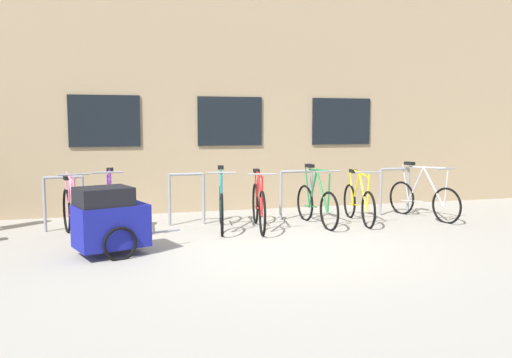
{
  "coord_description": "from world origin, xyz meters",
  "views": [
    {
      "loc": [
        -2.18,
        -6.96,
        1.73
      ],
      "look_at": [
        0.11,
        1.6,
        0.8
      ],
      "focal_mm": 36.35,
      "sensor_mm": 36.0,
      "label": 1
    }
  ],
  "objects_px": {
    "bicycle_red": "(259,205)",
    "bicycle_silver": "(423,198)",
    "bicycle_pink": "(71,213)",
    "bicycle_yellow": "(358,202)",
    "bicycle_green": "(316,203)",
    "bike_trailer": "(109,220)",
    "bicycle_teal": "(221,206)",
    "bicycle_purple": "(110,212)"
  },
  "relations": [
    {
      "from": "bicycle_pink",
      "to": "bicycle_yellow",
      "type": "bearing_deg",
      "value": 0.23
    },
    {
      "from": "bicycle_yellow",
      "to": "bike_trailer",
      "type": "distance_m",
      "value": 4.43
    },
    {
      "from": "bicycle_teal",
      "to": "bicycle_silver",
      "type": "relative_size",
      "value": 1.01
    },
    {
      "from": "bicycle_pink",
      "to": "bike_trailer",
      "type": "distance_m",
      "value": 1.4
    },
    {
      "from": "bicycle_red",
      "to": "bicycle_pink",
      "type": "distance_m",
      "value": 2.96
    },
    {
      "from": "bicycle_red",
      "to": "bicycle_purple",
      "type": "bearing_deg",
      "value": 179.52
    },
    {
      "from": "bicycle_pink",
      "to": "bicycle_purple",
      "type": "bearing_deg",
      "value": -5.18
    },
    {
      "from": "bicycle_red",
      "to": "bicycle_teal",
      "type": "distance_m",
      "value": 0.62
    },
    {
      "from": "bicycle_red",
      "to": "bicycle_green",
      "type": "bearing_deg",
      "value": 3.35
    },
    {
      "from": "bicycle_teal",
      "to": "bicycle_green",
      "type": "xyz_separation_m",
      "value": [
        1.65,
        -0.11,
        -0.01
      ]
    },
    {
      "from": "bicycle_pink",
      "to": "bicycle_purple",
      "type": "xyz_separation_m",
      "value": [
        0.58,
        -0.05,
        -0.0
      ]
    },
    {
      "from": "bike_trailer",
      "to": "bicycle_yellow",
      "type": "bearing_deg",
      "value": 16.86
    },
    {
      "from": "bicycle_yellow",
      "to": "bike_trailer",
      "type": "bearing_deg",
      "value": -163.14
    },
    {
      "from": "bicycle_red",
      "to": "bicycle_silver",
      "type": "bearing_deg",
      "value": 2.87
    },
    {
      "from": "bicycle_red",
      "to": "bike_trailer",
      "type": "distance_m",
      "value": 2.66
    },
    {
      "from": "bicycle_green",
      "to": "bicycle_silver",
      "type": "xyz_separation_m",
      "value": [
        2.15,
        0.1,
        -0.0
      ]
    },
    {
      "from": "bicycle_yellow",
      "to": "bicycle_green",
      "type": "bearing_deg",
      "value": -177.9
    },
    {
      "from": "bicycle_yellow",
      "to": "bicycle_silver",
      "type": "relative_size",
      "value": 0.96
    },
    {
      "from": "bicycle_yellow",
      "to": "bicycle_purple",
      "type": "xyz_separation_m",
      "value": [
        -4.25,
        -0.07,
        0.03
      ]
    },
    {
      "from": "bicycle_silver",
      "to": "bicycle_purple",
      "type": "bearing_deg",
      "value": -178.55
    },
    {
      "from": "bicycle_pink",
      "to": "bike_trailer",
      "type": "relative_size",
      "value": 1.12
    },
    {
      "from": "bicycle_teal",
      "to": "bicycle_yellow",
      "type": "distance_m",
      "value": 2.47
    },
    {
      "from": "bicycle_red",
      "to": "bicycle_pink",
      "type": "xyz_separation_m",
      "value": [
        -2.96,
        0.07,
        -0.0
      ]
    },
    {
      "from": "bicycle_teal",
      "to": "bicycle_green",
      "type": "bearing_deg",
      "value": -3.7
    },
    {
      "from": "bicycle_green",
      "to": "bicycle_pink",
      "type": "relative_size",
      "value": 0.98
    },
    {
      "from": "bicycle_red",
      "to": "bicycle_silver",
      "type": "height_order",
      "value": "bicycle_silver"
    },
    {
      "from": "bicycle_red",
      "to": "bicycle_yellow",
      "type": "relative_size",
      "value": 1.06
    },
    {
      "from": "bike_trailer",
      "to": "bicycle_red",
      "type": "bearing_deg",
      "value": 26.68
    },
    {
      "from": "bicycle_green",
      "to": "bike_trailer",
      "type": "relative_size",
      "value": 1.1
    },
    {
      "from": "bicycle_yellow",
      "to": "bicycle_silver",
      "type": "distance_m",
      "value": 1.34
    },
    {
      "from": "bicycle_green",
      "to": "bicycle_yellow",
      "type": "relative_size",
      "value": 0.98
    },
    {
      "from": "bicycle_pink",
      "to": "bike_trailer",
      "type": "bearing_deg",
      "value": -65.05
    },
    {
      "from": "bicycle_pink",
      "to": "bike_trailer",
      "type": "xyz_separation_m",
      "value": [
        0.59,
        -1.26,
        0.09
      ]
    },
    {
      "from": "bicycle_green",
      "to": "bicycle_silver",
      "type": "distance_m",
      "value": 2.15
    },
    {
      "from": "bicycle_teal",
      "to": "bicycle_pink",
      "type": "bearing_deg",
      "value": -177.66
    },
    {
      "from": "bicycle_green",
      "to": "bicycle_purple",
      "type": "bearing_deg",
      "value": -179.3
    },
    {
      "from": "bicycle_green",
      "to": "bicycle_silver",
      "type": "bearing_deg",
      "value": 2.64
    },
    {
      "from": "bicycle_green",
      "to": "bike_trailer",
      "type": "height_order",
      "value": "bicycle_green"
    },
    {
      "from": "bicycle_teal",
      "to": "bicycle_red",
      "type": "bearing_deg",
      "value": -15.73
    },
    {
      "from": "bicycle_purple",
      "to": "bicycle_yellow",
      "type": "bearing_deg",
      "value": 0.97
    },
    {
      "from": "bicycle_silver",
      "to": "bike_trailer",
      "type": "relative_size",
      "value": 1.16
    },
    {
      "from": "bicycle_pink",
      "to": "bicycle_silver",
      "type": "distance_m",
      "value": 6.17
    }
  ]
}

